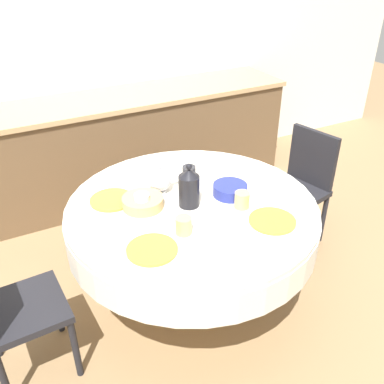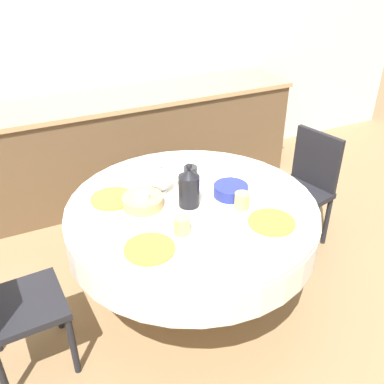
{
  "view_description": "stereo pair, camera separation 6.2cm",
  "coord_description": "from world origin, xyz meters",
  "px_view_note": "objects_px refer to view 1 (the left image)",
  "views": [
    {
      "loc": [
        -0.96,
        -1.81,
        2.04
      ],
      "look_at": [
        0.0,
        0.0,
        0.81
      ],
      "focal_mm": 40.0,
      "sensor_mm": 36.0,
      "label": 1
    },
    {
      "loc": [
        -0.9,
        -1.84,
        2.04
      ],
      "look_at": [
        0.0,
        0.0,
        0.81
      ],
      "focal_mm": 40.0,
      "sensor_mm": 36.0,
      "label": 2
    }
  ],
  "objects_px": {
    "coffee_carafe": "(189,188)",
    "teapot": "(160,179)",
    "chair_left": "(300,182)",
    "chair_right": "(7,306)"
  },
  "relations": [
    {
      "from": "coffee_carafe",
      "to": "teapot",
      "type": "relative_size",
      "value": 1.32
    },
    {
      "from": "chair_left",
      "to": "chair_right",
      "type": "bearing_deg",
      "value": 84.97
    },
    {
      "from": "chair_left",
      "to": "teapot",
      "type": "xyz_separation_m",
      "value": [
        -1.13,
        -0.02,
        0.33
      ]
    },
    {
      "from": "chair_left",
      "to": "chair_right",
      "type": "height_order",
      "value": "same"
    },
    {
      "from": "chair_right",
      "to": "teapot",
      "type": "relative_size",
      "value": 4.33
    },
    {
      "from": "coffee_carafe",
      "to": "teapot",
      "type": "bearing_deg",
      "value": 111.11
    },
    {
      "from": "chair_right",
      "to": "coffee_carafe",
      "type": "bearing_deg",
      "value": 89.91
    },
    {
      "from": "teapot",
      "to": "chair_left",
      "type": "bearing_deg",
      "value": 1.17
    },
    {
      "from": "chair_right",
      "to": "chair_left",
      "type": "bearing_deg",
      "value": 95.03
    },
    {
      "from": "chair_left",
      "to": "teapot",
      "type": "distance_m",
      "value": 1.18
    }
  ]
}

